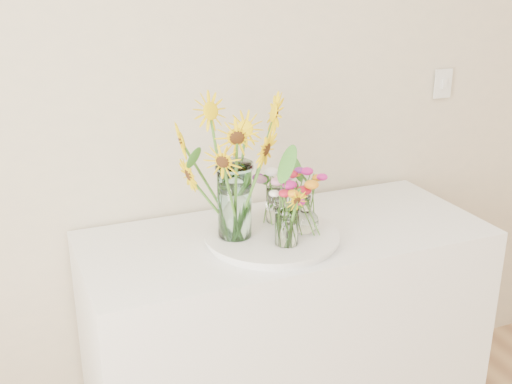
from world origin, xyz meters
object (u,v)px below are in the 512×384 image
Objects in this scene: counter at (285,344)px; small_vase_b at (306,214)px; tray at (272,239)px; mason_jar at (235,200)px; small_vase_a at (287,227)px; small_vase_c at (277,205)px.

small_vase_b reaches higher than counter.
tray is at bearing -145.75° from counter.
counter is 5.40× the size of mason_jar.
mason_jar is at bearing 164.20° from tray.
small_vase_a reaches higher than counter.
small_vase_a reaches higher than tray.
small_vase_b is at bearing 33.86° from small_vase_a.
tray is 1.64× the size of mason_jar.
tray is 0.12m from small_vase_a.
counter is 0.55m from small_vase_b.
mason_jar is at bearing 166.70° from small_vase_b.
small_vase_c is (-0.05, 0.12, -0.00)m from small_vase_b.
tray reaches higher than counter.
counter is at bearing -60.78° from small_vase_c.
small_vase_a reaches higher than small_vase_c.
counter is at bearing 112.32° from small_vase_b.
small_vase_c reaches higher than counter.
small_vase_b is (0.11, -0.02, 0.08)m from tray.
mason_jar is at bearing 136.42° from small_vase_a.
small_vase_b is (0.10, 0.07, 0.00)m from small_vase_a.
small_vase_c is at bearing 114.77° from small_vase_b.
mason_jar is 2.04× the size of small_vase_c.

